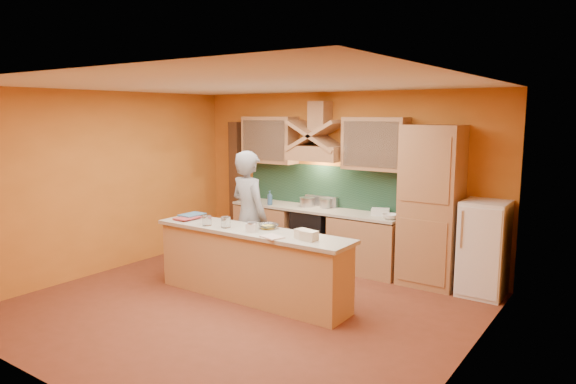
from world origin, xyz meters
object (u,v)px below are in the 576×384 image
Objects in this scene: mixing_bowl at (268,226)px; person at (249,217)px; fridge at (484,248)px; stove at (314,236)px; kitchen_scale at (252,227)px.

person is at bearing 148.74° from mixing_bowl.
stove is at bearing 180.00° from fridge.
fridge reaches higher than mixing_bowl.
person is 0.85m from kitchen_scale.
fridge is at bearing -141.48° from person.
person is (-0.28, -1.35, 0.52)m from stove.
stove is 1.47m from person.
fridge is 4.99× the size of mixing_bowl.
stove is at bearing 101.50° from mixing_bowl.
fridge is 2.94m from mixing_bowl.
person is 14.61× the size of kitchen_scale.
kitchen_scale reaches higher than stove.
kitchen_scale is 0.26m from mixing_bowl.
fridge is 3.14m from kitchen_scale.
person reaches higher than kitchen_scale.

